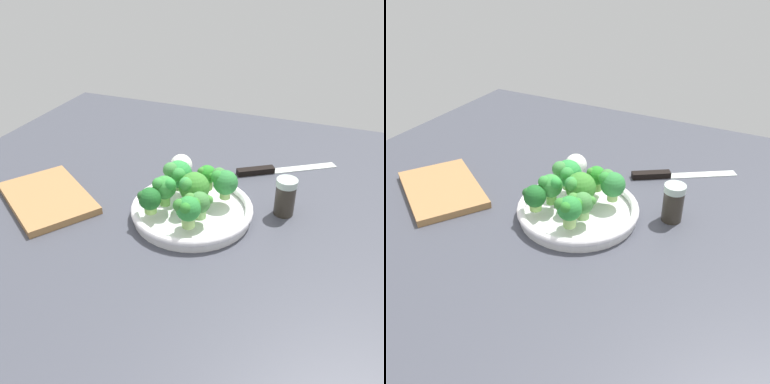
# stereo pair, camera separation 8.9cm
# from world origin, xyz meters

# --- Properties ---
(ground_plane) EXTENTS (1.30, 1.30, 0.03)m
(ground_plane) POSITION_xyz_m (0.00, 0.00, -0.01)
(ground_plane) COLOR #3E414B
(bowl) EXTENTS (0.26, 0.26, 0.03)m
(bowl) POSITION_xyz_m (0.03, 0.02, 0.02)
(bowl) COLOR white
(bowl) RESTS_ON ground_plane
(broccoli_floret_0) EXTENTS (0.05, 0.05, 0.06)m
(broccoli_floret_0) POSITION_xyz_m (-0.04, -0.04, 0.06)
(broccoli_floret_0) COLOR #96CB61
(broccoli_floret_0) RESTS_ON bowl
(broccoli_floret_1) EXTENTS (0.06, 0.07, 0.07)m
(broccoli_floret_1) POSITION_xyz_m (0.03, 0.03, 0.07)
(broccoli_floret_1) COLOR #99C766
(broccoli_floret_1) RESTS_ON bowl
(broccoli_floret_2) EXTENTS (0.06, 0.05, 0.06)m
(broccoli_floret_2) POSITION_xyz_m (0.09, 0.07, 0.07)
(broccoli_floret_2) COLOR #9EC96E
(broccoli_floret_2) RESTS_ON bowl
(broccoli_floret_3) EXTENTS (0.05, 0.05, 0.07)m
(broccoli_floret_3) POSITION_xyz_m (0.05, -0.06, 0.07)
(broccoli_floret_3) COLOR #91BF66
(broccoli_floret_3) RESTS_ON bowl
(broccoli_floret_4) EXTENTS (0.05, 0.05, 0.07)m
(broccoli_floret_4) POSITION_xyz_m (-0.02, 0.00, 0.07)
(broccoli_floret_4) COLOR #76C152
(broccoli_floret_4) RESTS_ON bowl
(broccoli_floret_5) EXTENTS (0.04, 0.04, 0.06)m
(broccoli_floret_5) POSITION_xyz_m (0.04, 0.09, 0.06)
(broccoli_floret_5) COLOR #7ABA50
(broccoli_floret_5) RESTS_ON bowl
(broccoli_floret_6) EXTENTS (0.06, 0.07, 0.07)m
(broccoli_floret_6) POSITION_xyz_m (-0.02, 0.07, 0.07)
(broccoli_floret_6) COLOR #83BD65
(broccoli_floret_6) RESTS_ON bowl
(broccoli_floret_7) EXTENTS (0.06, 0.05, 0.06)m
(broccoli_floret_7) POSITION_xyz_m (0.06, -0.02, 0.06)
(broccoli_floret_7) COLOR #88C16A
(broccoli_floret_7) RESTS_ON bowl
(knife) EXTENTS (0.24, 0.17, 0.01)m
(knife) POSITION_xyz_m (0.15, 0.28, 0.01)
(knife) COLOR silver
(knife) RESTS_ON ground_plane
(cutting_board) EXTENTS (0.29, 0.26, 0.02)m
(cutting_board) POSITION_xyz_m (-0.30, -0.04, 0.01)
(cutting_board) COLOR #A07243
(cutting_board) RESTS_ON ground_plane
(garlic_bulb) EXTENTS (0.06, 0.06, 0.06)m
(garlic_bulb) POSITION_xyz_m (-0.06, 0.18, 0.03)
(garlic_bulb) COLOR white
(garlic_bulb) RESTS_ON ground_plane
(pepper_shaker) EXTENTS (0.05, 0.05, 0.08)m
(pepper_shaker) POSITION_xyz_m (0.21, 0.10, 0.04)
(pepper_shaker) COLOR #312C24
(pepper_shaker) RESTS_ON ground_plane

